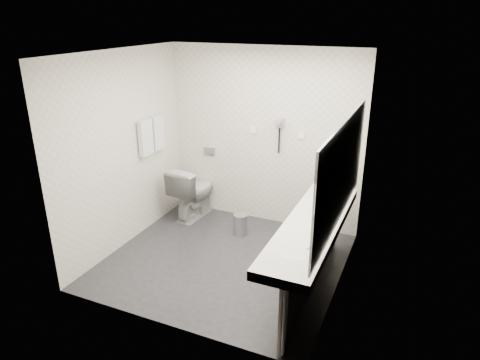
% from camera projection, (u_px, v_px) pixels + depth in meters
% --- Properties ---
extents(floor, '(2.80, 2.80, 0.00)m').
position_uv_depth(floor, '(224.00, 260.00, 5.41)').
color(floor, '#28272C').
rests_on(floor, ground).
extents(ceiling, '(2.80, 2.80, 0.00)m').
position_uv_depth(ceiling, '(221.00, 53.00, 4.50)').
color(ceiling, white).
rests_on(ceiling, wall_back).
extents(wall_back, '(2.80, 0.00, 2.80)m').
position_uv_depth(wall_back, '(263.00, 138.00, 6.06)').
color(wall_back, silver).
rests_on(wall_back, floor).
extents(wall_front, '(2.80, 0.00, 2.80)m').
position_uv_depth(wall_front, '(159.00, 211.00, 3.84)').
color(wall_front, silver).
rests_on(wall_front, floor).
extents(wall_left, '(0.00, 2.60, 2.60)m').
position_uv_depth(wall_left, '(123.00, 151.00, 5.48)').
color(wall_left, silver).
rests_on(wall_left, floor).
extents(wall_right, '(0.00, 2.60, 2.60)m').
position_uv_depth(wall_right, '(346.00, 185.00, 4.43)').
color(wall_right, silver).
rests_on(wall_right, floor).
extents(vanity_counter, '(0.55, 2.20, 0.10)m').
position_uv_depth(vanity_counter, '(312.00, 227.00, 4.52)').
color(vanity_counter, white).
rests_on(vanity_counter, floor).
extents(vanity_panel, '(0.03, 2.15, 0.75)m').
position_uv_depth(vanity_panel, '(312.00, 263.00, 4.67)').
color(vanity_panel, gray).
rests_on(vanity_panel, floor).
extents(vanity_post_near, '(0.06, 0.06, 0.75)m').
position_uv_depth(vanity_post_near, '(284.00, 322.00, 3.77)').
color(vanity_post_near, silver).
rests_on(vanity_post_near, floor).
extents(vanity_post_far, '(0.06, 0.06, 0.75)m').
position_uv_depth(vanity_post_far, '(335.00, 223.00, 5.55)').
color(vanity_post_far, silver).
rests_on(vanity_post_far, floor).
extents(mirror, '(0.02, 2.20, 1.05)m').
position_uv_depth(mirror, '(342.00, 172.00, 4.19)').
color(mirror, '#B2BCC6').
rests_on(mirror, wall_right).
extents(basin_near, '(0.40, 0.31, 0.05)m').
position_uv_depth(basin_near, '(294.00, 254.00, 3.96)').
color(basin_near, white).
rests_on(basin_near, vanity_counter).
extents(basin_far, '(0.40, 0.31, 0.05)m').
position_uv_depth(basin_far, '(327.00, 201.00, 5.07)').
color(basin_far, white).
rests_on(basin_far, vanity_counter).
extents(faucet_near, '(0.04, 0.04, 0.15)m').
position_uv_depth(faucet_near, '(315.00, 250.00, 3.85)').
color(faucet_near, silver).
rests_on(faucet_near, vanity_counter).
extents(faucet_far, '(0.04, 0.04, 0.15)m').
position_uv_depth(faucet_far, '(344.00, 196.00, 4.96)').
color(faucet_far, silver).
rests_on(faucet_far, vanity_counter).
extents(soap_bottle_a, '(0.05, 0.05, 0.11)m').
position_uv_depth(soap_bottle_a, '(316.00, 217.00, 4.51)').
color(soap_bottle_a, white).
rests_on(soap_bottle_a, vanity_counter).
extents(soap_bottle_b, '(0.10, 0.10, 0.10)m').
position_uv_depth(soap_bottle_b, '(322.00, 212.00, 4.63)').
color(soap_bottle_b, white).
rests_on(soap_bottle_b, vanity_counter).
extents(glass_left, '(0.07, 0.07, 0.10)m').
position_uv_depth(glass_left, '(329.00, 209.00, 4.69)').
color(glass_left, silver).
rests_on(glass_left, vanity_counter).
extents(toilet, '(0.52, 0.83, 0.81)m').
position_uv_depth(toilet, '(193.00, 191.00, 6.44)').
color(toilet, white).
rests_on(toilet, floor).
extents(flush_plate, '(0.18, 0.02, 0.12)m').
position_uv_depth(flush_plate, '(209.00, 151.00, 6.48)').
color(flush_plate, '#B2B5BA').
rests_on(flush_plate, wall_back).
extents(pedal_bin, '(0.25, 0.25, 0.28)m').
position_uv_depth(pedal_bin, '(241.00, 225.00, 6.01)').
color(pedal_bin, '#B2B5BA').
rests_on(pedal_bin, floor).
extents(bin_lid, '(0.20, 0.20, 0.02)m').
position_uv_depth(bin_lid, '(241.00, 215.00, 5.96)').
color(bin_lid, '#B2B5BA').
rests_on(bin_lid, pedal_bin).
extents(towel_rail, '(0.02, 0.62, 0.02)m').
position_uv_depth(towel_rail, '(150.00, 119.00, 5.82)').
color(towel_rail, silver).
rests_on(towel_rail, wall_left).
extents(towel_near, '(0.07, 0.24, 0.48)m').
position_uv_depth(towel_near, '(146.00, 138.00, 5.78)').
color(towel_near, white).
rests_on(towel_near, towel_rail).
extents(towel_far, '(0.07, 0.24, 0.48)m').
position_uv_depth(towel_far, '(158.00, 133.00, 6.01)').
color(towel_far, white).
rests_on(towel_far, towel_rail).
extents(dryer_cradle, '(0.10, 0.04, 0.14)m').
position_uv_depth(dryer_cradle, '(280.00, 123.00, 5.85)').
color(dryer_cradle, '#9D9CA2').
rests_on(dryer_cradle, wall_back).
extents(dryer_barrel, '(0.08, 0.14, 0.08)m').
position_uv_depth(dryer_barrel, '(278.00, 122.00, 5.78)').
color(dryer_barrel, '#9D9CA2').
rests_on(dryer_barrel, dryer_cradle).
extents(dryer_cord, '(0.02, 0.02, 0.35)m').
position_uv_depth(dryer_cord, '(279.00, 141.00, 5.93)').
color(dryer_cord, black).
rests_on(dryer_cord, dryer_cradle).
extents(switch_plate_a, '(0.09, 0.02, 0.09)m').
position_uv_depth(switch_plate_a, '(253.00, 130.00, 6.07)').
color(switch_plate_a, white).
rests_on(switch_plate_a, wall_back).
extents(switch_plate_b, '(0.09, 0.02, 0.09)m').
position_uv_depth(switch_plate_b, '(301.00, 135.00, 5.81)').
color(switch_plate_b, white).
rests_on(switch_plate_b, wall_back).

